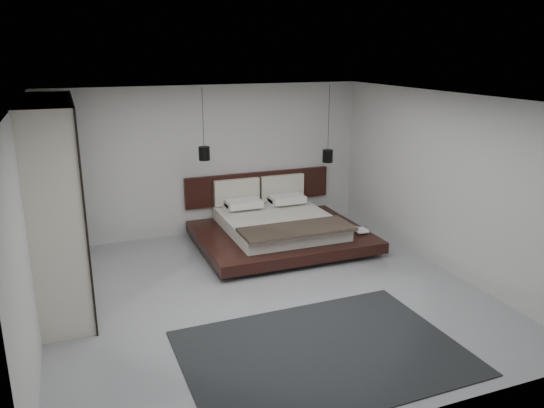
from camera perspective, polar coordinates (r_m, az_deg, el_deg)
name	(u,v)px	position (r m, az deg, el deg)	size (l,w,h in m)	color
floor	(266,294)	(7.81, -0.62, -9.64)	(6.00, 6.00, 0.00)	gray
ceiling	(266,98)	(7.05, -0.69, 11.30)	(6.00, 6.00, 0.00)	white
wall_back	(210,161)	(10.09, -6.68, 4.67)	(6.00, 6.00, 0.00)	#B9B9B6
wall_front	(387,290)	(4.78, 12.24, -8.98)	(6.00, 6.00, 0.00)	#B9B9B6
wall_left	(29,227)	(6.90, -24.70, -2.22)	(6.00, 6.00, 0.00)	#B9B9B6
wall_right	(444,182)	(8.78, 18.01, 2.23)	(6.00, 6.00, 0.00)	#B9B9B6
lattice_screen	(41,186)	(9.28, -23.64, 1.74)	(0.05, 0.90, 2.60)	black
bed	(278,227)	(9.65, 0.68, -2.54)	(2.95, 2.46, 1.11)	black
book_lower	(355,231)	(9.59, 8.94, -2.94)	(0.23, 0.31, 0.03)	#99724C
book_upper	(355,231)	(9.54, 8.94, -2.86)	(0.22, 0.30, 0.02)	#99724C
pendant_left	(204,153)	(9.39, -7.30, 5.43)	(0.20, 0.20, 1.26)	black
pendant_right	(328,156)	(10.27, 6.00, 5.18)	(0.20, 0.20, 1.47)	black
wardrobe	(56,201)	(7.92, -22.18, 0.30)	(0.67, 2.84, 2.79)	silver
rug	(322,352)	(6.46, 5.45, -15.61)	(3.22, 2.30, 0.01)	black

